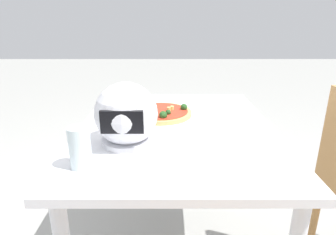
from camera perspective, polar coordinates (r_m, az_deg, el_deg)
dining_table at (r=1.32m, az=1.55°, el=-5.33°), size 0.84×1.07×0.72m
pizza_plate at (r=1.39m, az=-1.46°, el=0.30°), size 0.33×0.33×0.01m
pizza at (r=1.39m, az=-1.41°, el=0.99°), size 0.29×0.29×0.05m
motorcycle_helmet at (r=1.09m, az=-8.15°, el=0.43°), size 0.23×0.23×0.23m
drinking_glass at (r=0.97m, az=-16.77°, el=-5.62°), size 0.07×0.07×0.14m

